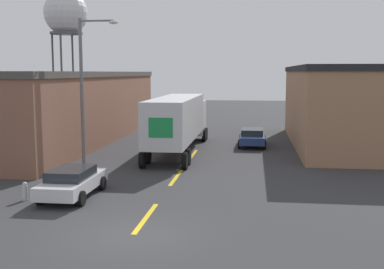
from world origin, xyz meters
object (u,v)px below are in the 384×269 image
at_px(parked_car_left_near, 72,181).
at_px(semi_truck, 179,119).
at_px(fire_hydrant, 25,191).
at_px(water_tower, 66,14).
at_px(parked_car_right_far, 252,137).
at_px(street_lamp, 86,82).

bearing_deg(parked_car_left_near, semi_truck, 77.60).
distance_m(parked_car_left_near, fire_hydrant, 2.02).
relative_size(parked_car_left_near, fire_hydrant, 5.50).
xyz_separation_m(parked_car_left_near, water_tower, (-19.02, 47.53, 13.04)).
bearing_deg(parked_car_right_far, water_tower, 130.46).
distance_m(water_tower, fire_hydrant, 53.03).
distance_m(parked_car_left_near, parked_car_right_far, 17.85).
xyz_separation_m(semi_truck, fire_hydrant, (-4.64, -13.69, -1.90)).
distance_m(semi_truck, parked_car_right_far, 6.15).
xyz_separation_m(parked_car_left_near, fire_hydrant, (-1.82, -0.83, -0.30)).
relative_size(water_tower, street_lamp, 1.99).
xyz_separation_m(street_lamp, fire_hydrant, (-0.02, -7.91, -4.53)).
height_order(street_lamp, fire_hydrant, street_lamp).
height_order(semi_truck, street_lamp, street_lamp).
bearing_deg(fire_hydrant, parked_car_left_near, 24.51).
xyz_separation_m(water_tower, street_lamp, (17.22, -40.45, -8.82)).
bearing_deg(parked_car_right_far, street_lamp, -137.19).
distance_m(semi_truck, parked_car_left_near, 13.26).
xyz_separation_m(water_tower, fire_hydrant, (17.20, -48.36, -13.34)).
relative_size(semi_truck, parked_car_left_near, 3.17).
bearing_deg(semi_truck, parked_car_right_far, 31.96).
height_order(parked_car_left_near, water_tower, water_tower).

